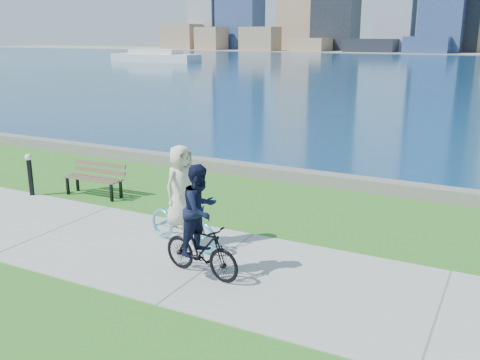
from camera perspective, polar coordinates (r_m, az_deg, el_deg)
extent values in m
plane|color=#26681B|center=(10.12, -2.99, -9.04)|extent=(320.00, 320.00, 0.00)
cube|color=#9D9C98|center=(10.11, -2.99, -8.99)|extent=(80.00, 3.50, 0.02)
cube|color=slate|center=(15.41, 8.74, 0.10)|extent=(90.00, 0.50, 0.35)
cube|color=#8C7256|center=(156.22, -6.23, 14.94)|extent=(9.84, 7.30, 6.93)
cube|color=#8C7256|center=(149.70, -3.08, 14.83)|extent=(6.75, 6.95, 6.07)
cube|color=#8C7256|center=(141.00, 2.16, 14.79)|extent=(9.02, 6.74, 5.99)
cube|color=#8C7256|center=(139.02, 7.64, 14.11)|extent=(8.23, 9.02, 3.27)
cube|color=black|center=(134.40, 13.80, 13.75)|extent=(11.86, 8.14, 3.15)
cube|color=navy|center=(129.92, 19.37, 13.43)|extent=(9.59, 8.46, 3.70)
cube|color=silver|center=(86.05, -9.01, 12.73)|extent=(14.29, 4.08, 1.23)
cube|color=silver|center=(86.01, -9.04, 13.38)|extent=(8.17, 3.06, 0.71)
cube|color=black|center=(15.05, -17.90, -0.61)|extent=(0.07, 0.07, 0.47)
cube|color=black|center=(14.11, -13.54, -1.32)|extent=(0.07, 0.07, 0.47)
cube|color=black|center=(15.31, -16.95, -0.26)|extent=(0.07, 0.07, 0.47)
cube|color=black|center=(14.39, -12.61, -0.94)|extent=(0.07, 0.07, 0.47)
cube|color=brown|center=(14.50, -15.86, 0.02)|extent=(1.68, 0.16, 0.04)
cube|color=brown|center=(14.62, -15.44, 0.18)|extent=(1.68, 0.16, 0.04)
cube|color=brown|center=(14.74, -15.02, 0.33)|extent=(1.68, 0.16, 0.04)
cube|color=brown|center=(14.80, -14.74, 0.95)|extent=(1.68, 0.12, 0.12)
cube|color=brown|center=(14.78, -14.71, 1.65)|extent=(1.68, 0.12, 0.12)
cylinder|color=black|center=(15.20, -21.45, 0.28)|extent=(0.13, 0.13, 1.01)
sphere|color=white|center=(15.08, -21.65, 2.28)|extent=(0.18, 0.18, 0.18)
imported|color=#52AEC9|center=(10.85, -6.16, -4.47)|extent=(1.10, 1.99, 0.99)
imported|color=silver|center=(10.62, -6.28, -0.62)|extent=(0.71, 0.92, 1.64)
imported|color=black|center=(9.48, -4.19, -7.42)|extent=(0.71, 1.68, 0.98)
imported|color=black|center=(9.22, -4.28, -3.17)|extent=(0.71, 0.85, 1.60)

